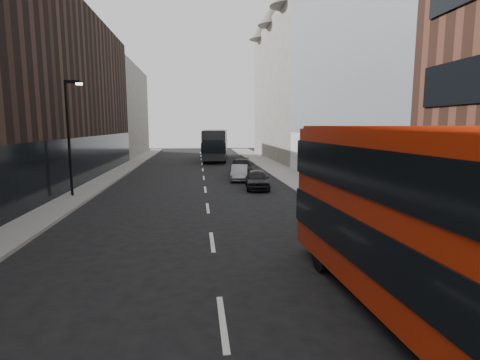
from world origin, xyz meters
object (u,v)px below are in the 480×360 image
object	(u,v)px
street_lamp	(70,130)
car_b	(239,173)
car_a	(257,179)
grey_bus	(216,144)
car_c	(241,167)
red_bus	(433,219)

from	to	relation	value
street_lamp	car_b	size ratio (longest dim) A/B	1.84
car_a	grey_bus	bearing A→B (deg)	100.20
car_a	car_b	distance (m)	4.34
car_c	car_b	bearing A→B (deg)	-95.17
red_bus	car_a	xyz separation A→B (m)	(-0.79, 18.72, -1.78)
street_lamp	red_bus	xyz separation A→B (m)	(12.69, -16.72, -1.72)
red_bus	car_a	bearing A→B (deg)	89.95
grey_bus	car_c	world-z (taller)	grey_bus
street_lamp	car_c	xyz separation A→B (m)	(11.70, 9.86, -3.48)
street_lamp	car_c	bearing A→B (deg)	40.12
street_lamp	car_c	distance (m)	15.69
street_lamp	car_a	size ratio (longest dim) A/B	1.74
street_lamp	grey_bus	xyz separation A→B (m)	(10.10, 24.66, -2.09)
street_lamp	car_b	distance (m)	13.24
grey_bus	car_b	bearing A→B (deg)	-81.44
street_lamp	car_c	size ratio (longest dim) A/B	1.44
street_lamp	car_b	world-z (taller)	street_lamp
grey_bus	car_c	bearing A→B (deg)	-78.41
street_lamp	grey_bus	size ratio (longest dim) A/B	0.57
car_b	car_c	world-z (taller)	car_c
street_lamp	car_c	world-z (taller)	street_lamp
car_c	red_bus	bearing A→B (deg)	-83.67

